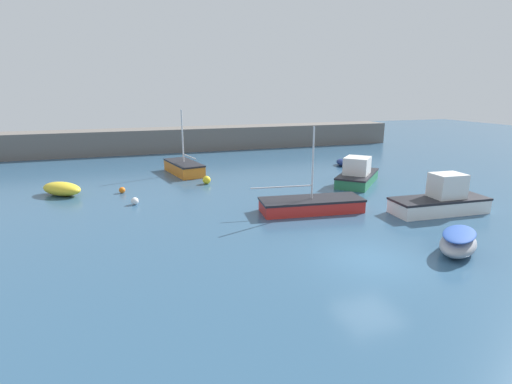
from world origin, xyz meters
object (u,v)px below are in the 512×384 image
sailboat_twin_hulled (184,167)px  mooring_buoy_yellow (207,180)px  rowboat_white_midwater (62,189)px  motorboat_with_cabin (441,200)px  rowboat_with_red_cover (458,242)px  mooring_buoy_orange (122,190)px  mooring_buoy_white (135,201)px  sailboat_short_mast (311,205)px  dinghy_near_pier (343,162)px  motorboat_grey_hull (357,174)px

sailboat_twin_hulled → mooring_buoy_yellow: 4.23m
rowboat_white_midwater → motorboat_with_cabin: 22.75m
sailboat_twin_hulled → rowboat_with_red_cover: bearing=-168.2°
sailboat_twin_hulled → mooring_buoy_orange: sailboat_twin_hulled is taller
mooring_buoy_orange → mooring_buoy_white: bearing=-77.6°
rowboat_white_midwater → rowboat_with_red_cover: rowboat_with_red_cover is taller
sailboat_short_mast → motorboat_with_cabin: size_ratio=1.16×
mooring_buoy_white → rowboat_white_midwater: bearing=139.4°
mooring_buoy_yellow → sailboat_twin_hulled: bearing=103.3°
mooring_buoy_white → motorboat_with_cabin: bearing=-23.8°
sailboat_twin_hulled → sailboat_short_mast: bearing=-168.8°
sailboat_twin_hulled → dinghy_near_pier: 13.87m
mooring_buoy_orange → rowboat_white_midwater: bearing=170.1°
rowboat_with_red_cover → mooring_buoy_orange: rowboat_with_red_cover is taller
motorboat_grey_hull → rowboat_white_midwater: size_ratio=1.62×
motorboat_grey_hull → sailboat_twin_hulled: 13.45m
sailboat_short_mast → mooring_buoy_yellow: bearing=122.9°
sailboat_twin_hulled → rowboat_white_midwater: (-8.40, -4.26, -0.07)m
motorboat_grey_hull → motorboat_with_cabin: size_ratio=0.91×
rowboat_with_red_cover → mooring_buoy_orange: bearing=94.5°
dinghy_near_pier → mooring_buoy_yellow: bearing=115.9°
sailboat_short_mast → mooring_buoy_orange: sailboat_short_mast is taller
sailboat_short_mast → rowboat_with_red_cover: 7.82m
dinghy_near_pier → mooring_buoy_white: dinghy_near_pier is taller
motorboat_with_cabin → motorboat_grey_hull: bearing=-82.3°
motorboat_with_cabin → dinghy_near_pier: bearing=-95.5°
sailboat_twin_hulled → mooring_buoy_orange: bearing=124.7°
rowboat_with_red_cover → mooring_buoy_white: rowboat_with_red_cover is taller
rowboat_with_red_cover → motorboat_with_cabin: motorboat_with_cabin is taller
rowboat_with_red_cover → mooring_buoy_yellow: (-7.28, 15.50, -0.19)m
rowboat_with_red_cover → mooring_buoy_yellow: rowboat_with_red_cover is taller
sailboat_short_mast → motorboat_grey_hull: bearing=45.8°
motorboat_grey_hull → mooring_buoy_orange: bearing=125.2°
dinghy_near_pier → mooring_buoy_orange: dinghy_near_pier is taller
sailboat_short_mast → rowboat_with_red_cover: sailboat_short_mast is taller
dinghy_near_pier → rowboat_with_red_cover: rowboat_with_red_cover is taller
dinghy_near_pier → mooring_buoy_orange: (-18.60, -3.87, -0.08)m
mooring_buoy_white → mooring_buoy_orange: bearing=102.4°
motorboat_grey_hull → mooring_buoy_yellow: motorboat_grey_hull is taller
rowboat_white_midwater → mooring_buoy_orange: rowboat_white_midwater is taller
rowboat_white_midwater → dinghy_near_pier: bearing=-129.6°
motorboat_grey_hull → sailboat_twin_hulled: bearing=100.5°
dinghy_near_pier → motorboat_with_cabin: motorboat_with_cabin is taller
dinghy_near_pier → mooring_buoy_white: 19.22m
sailboat_short_mast → rowboat_with_red_cover: size_ratio=2.07×
mooring_buoy_orange → mooring_buoy_white: size_ratio=0.92×
sailboat_twin_hulled → dinghy_near_pier: sailboat_twin_hulled is taller
sailboat_twin_hulled → mooring_buoy_white: sailboat_twin_hulled is taller
rowboat_white_midwater → mooring_buoy_orange: size_ratio=7.71×
rowboat_white_midwater → rowboat_with_red_cover: (16.64, -15.35, 0.05)m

